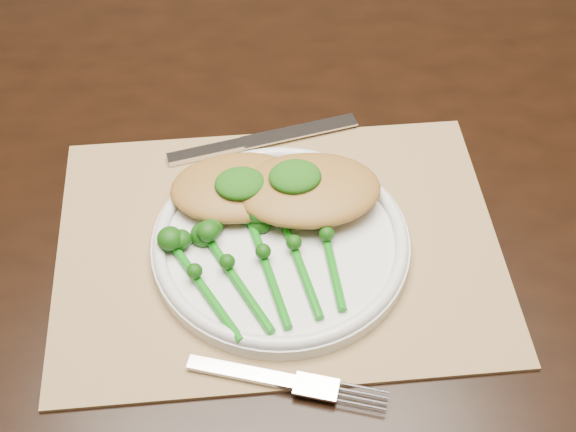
{
  "coord_description": "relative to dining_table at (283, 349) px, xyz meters",
  "views": [
    {
      "loc": [
        -0.1,
        -0.51,
        1.37
      ],
      "look_at": [
        -0.04,
        -0.01,
        0.78
      ],
      "focal_mm": 50.0,
      "sensor_mm": 36.0,
      "label": 1
    }
  ],
  "objects": [
    {
      "name": "pesto_dollop_right",
      "position": [
        0.01,
        -0.07,
        0.43
      ],
      "size": [
        0.05,
        0.04,
        0.02
      ],
      "primitive_type": "ellipsoid",
      "color": "#104209",
      "rests_on": "chicken_fillet_right"
    },
    {
      "name": "pesto_dollop_left",
      "position": [
        -0.05,
        -0.06,
        0.42
      ],
      "size": [
        0.05,
        0.04,
        0.02
      ],
      "primitive_type": "ellipsoid",
      "color": "#104209",
      "rests_on": "chicken_fillet_left"
    },
    {
      "name": "broccolini_bundle",
      "position": [
        -0.03,
        -0.15,
        0.4
      ],
      "size": [
        0.17,
        0.19,
        0.04
      ],
      "rotation": [
        0.0,
        0.0,
        0.22
      ],
      "color": "#0E6B0E",
      "rests_on": "dinner_plate"
    },
    {
      "name": "dinner_plate",
      "position": [
        -0.01,
        -0.11,
        0.39
      ],
      "size": [
        0.25,
        0.25,
        0.02
      ],
      "color": "silver",
      "rests_on": "placemat"
    },
    {
      "name": "fork",
      "position": [
        -0.02,
        -0.26,
        0.38
      ],
      "size": [
        0.17,
        0.07,
        0.01
      ],
      "rotation": [
        0.0,
        0.0,
        -0.34
      ],
      "color": "silver",
      "rests_on": "placemat"
    },
    {
      "name": "knife",
      "position": [
        -0.03,
        0.03,
        0.38
      ],
      "size": [
        0.21,
        0.05,
        0.01
      ],
      "rotation": [
        0.0,
        0.0,
        0.18
      ],
      "color": "silver",
      "rests_on": "placemat"
    },
    {
      "name": "chicken_fillet_right",
      "position": [
        0.02,
        -0.07,
        0.41
      ],
      "size": [
        0.15,
        0.11,
        0.03
      ],
      "primitive_type": "ellipsoid",
      "rotation": [
        0.0,
        0.0,
        -0.05
      ],
      "color": "#A67430",
      "rests_on": "dinner_plate"
    },
    {
      "name": "dining_table",
      "position": [
        0.0,
        0.0,
        0.0
      ],
      "size": [
        1.67,
        1.03,
        0.75
      ],
      "rotation": [
        0.0,
        0.0,
        -0.09
      ],
      "color": "black",
      "rests_on": "ground"
    },
    {
      "name": "placemat",
      "position": [
        -0.01,
        -0.11,
        0.37
      ],
      "size": [
        0.44,
        0.33,
        0.0
      ],
      "primitive_type": "cube",
      "rotation": [
        0.0,
        0.0,
        -0.03
      ],
      "color": "#9C7C4F",
      "rests_on": "dining_table"
    },
    {
      "name": "chicken_fillet_left",
      "position": [
        -0.05,
        -0.05,
        0.4
      ],
      "size": [
        0.14,
        0.09,
        0.03
      ],
      "primitive_type": "ellipsoid",
      "rotation": [
        0.0,
        0.0,
        -0.0
      ],
      "color": "#A67430",
      "rests_on": "dinner_plate"
    }
  ]
}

